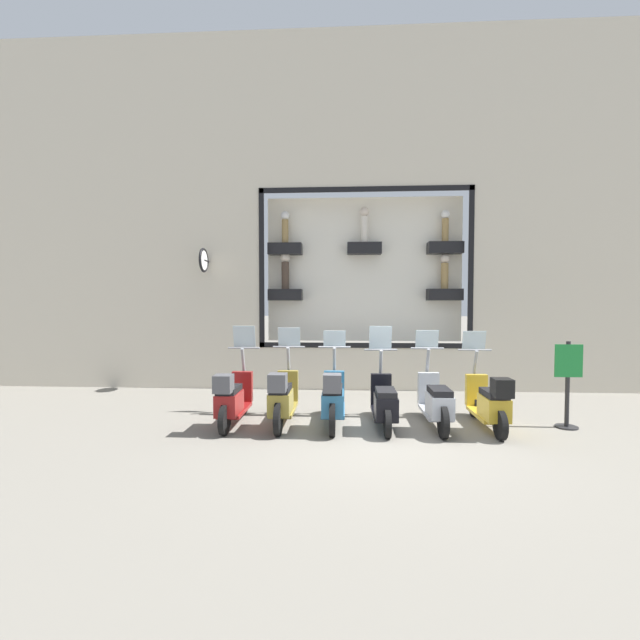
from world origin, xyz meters
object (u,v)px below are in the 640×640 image
scooter_red_5 (233,399)px  scooter_black_2 (384,403)px  scooter_teal_3 (333,399)px  scooter_yellow_0 (489,403)px  scooter_silver_1 (436,402)px  scooter_olive_4 (283,398)px  shop_sign_post (568,382)px

scooter_red_5 → scooter_black_2: bearing=-88.7°
scooter_red_5 → scooter_teal_3: bearing=-89.8°
scooter_teal_3 → scooter_red_5: size_ratio=1.01×
scooter_yellow_0 → scooter_black_2: 1.72m
scooter_yellow_0 → scooter_teal_3: bearing=89.7°
scooter_black_2 → scooter_silver_1: bearing=-89.8°
scooter_olive_4 → shop_sign_post: (0.20, -4.79, 0.29)m
scooter_black_2 → shop_sign_post: (0.15, -3.07, 0.36)m
scooter_yellow_0 → scooter_silver_1: 0.86m
scooter_teal_3 → shop_sign_post: bearing=-87.1°
scooter_yellow_0 → scooter_black_2: (0.07, 1.72, -0.04)m
scooter_black_2 → scooter_teal_3: 0.86m
scooter_teal_3 → scooter_olive_4: size_ratio=1.00×
scooter_olive_4 → shop_sign_post: 4.80m
scooter_olive_4 → scooter_teal_3: bearing=-90.1°
scooter_silver_1 → shop_sign_post: (0.14, -2.21, 0.34)m
scooter_silver_1 → scooter_olive_4: 2.58m
scooter_silver_1 → scooter_black_2: (-0.00, 0.86, -0.02)m
scooter_black_2 → scooter_yellow_0: bearing=-92.2°
scooter_black_2 → scooter_red_5: 2.58m
scooter_teal_3 → scooter_red_5: scooter_red_5 is taller
scooter_red_5 → scooter_olive_4: bearing=-89.6°
scooter_silver_1 → scooter_black_2: bearing=90.2°
scooter_teal_3 → scooter_red_5: (-0.01, 1.72, -0.01)m
scooter_olive_4 → scooter_red_5: 0.86m
scooter_yellow_0 → scooter_olive_4: 3.44m
scooter_silver_1 → shop_sign_post: size_ratio=1.23×
scooter_black_2 → scooter_olive_4: scooter_black_2 is taller
shop_sign_post → scooter_black_2: bearing=92.8°
scooter_silver_1 → scooter_olive_4: (-0.06, 2.58, 0.05)m
scooter_black_2 → shop_sign_post: scooter_black_2 is taller
shop_sign_post → scooter_teal_3: bearing=92.9°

